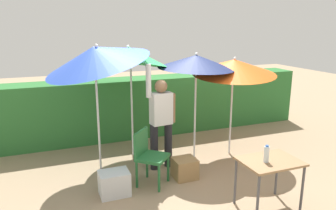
# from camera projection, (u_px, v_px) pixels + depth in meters

# --- Properties ---
(ground_plane) EXTENTS (24.00, 24.00, 0.00)m
(ground_plane) POSITION_uv_depth(u_px,v_px,m) (174.00, 168.00, 5.80)
(ground_plane) COLOR #9E8466
(hedge_row) EXTENTS (8.00, 0.70, 1.33)m
(hedge_row) POSITION_uv_depth(u_px,v_px,m) (141.00, 106.00, 7.45)
(hedge_row) COLOR #2D7033
(hedge_row) RESTS_ON ground_plane
(umbrella_rainbow) EXTENTS (1.75, 1.72, 2.44)m
(umbrella_rainbow) POSITION_uv_depth(u_px,v_px,m) (96.00, 56.00, 5.12)
(umbrella_rainbow) COLOR silver
(umbrella_rainbow) RESTS_ON ground_plane
(umbrella_orange) EXTENTS (1.63, 1.60, 2.32)m
(umbrella_orange) POSITION_uv_depth(u_px,v_px,m) (129.00, 55.00, 5.94)
(umbrella_orange) COLOR silver
(umbrella_orange) RESTS_ON ground_plane
(umbrella_yellow) EXTENTS (1.59, 1.59, 1.97)m
(umbrella_yellow) POSITION_uv_depth(u_px,v_px,m) (234.00, 67.00, 6.04)
(umbrella_yellow) COLOR silver
(umbrella_yellow) RESTS_ON ground_plane
(umbrella_navy) EXTENTS (1.41, 1.41, 2.02)m
(umbrella_navy) POSITION_uv_depth(u_px,v_px,m) (196.00, 62.00, 5.86)
(umbrella_navy) COLOR silver
(umbrella_navy) RESTS_ON ground_plane
(person_vendor) EXTENTS (0.56, 0.26, 1.88)m
(person_vendor) POSITION_uv_depth(u_px,v_px,m) (161.00, 118.00, 5.60)
(person_vendor) COLOR black
(person_vendor) RESTS_ON ground_plane
(chair_plastic) EXTENTS (0.62, 0.62, 0.89)m
(chair_plastic) POSITION_uv_depth(u_px,v_px,m) (148.00, 154.00, 5.12)
(chair_plastic) COLOR #236633
(chair_plastic) RESTS_ON ground_plane
(cooler_box) EXTENTS (0.45, 0.34, 0.37)m
(cooler_box) POSITION_uv_depth(u_px,v_px,m) (114.00, 183.00, 4.86)
(cooler_box) COLOR silver
(cooler_box) RESTS_ON ground_plane
(crate_cardboard) EXTENTS (0.37, 0.35, 0.34)m
(crate_cardboard) POSITION_uv_depth(u_px,v_px,m) (185.00, 168.00, 5.40)
(crate_cardboard) COLOR #9E7A4C
(crate_cardboard) RESTS_ON ground_plane
(folding_table) EXTENTS (0.80, 0.60, 0.72)m
(folding_table) POSITION_uv_depth(u_px,v_px,m) (270.00, 166.00, 4.40)
(folding_table) COLOR #4C4C51
(folding_table) RESTS_ON ground_plane
(bottle_water) EXTENTS (0.07, 0.07, 0.24)m
(bottle_water) POSITION_uv_depth(u_px,v_px,m) (266.00, 154.00, 4.30)
(bottle_water) COLOR silver
(bottle_water) RESTS_ON folding_table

